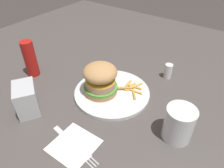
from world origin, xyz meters
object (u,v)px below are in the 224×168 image
Objects in this scene: fork at (74,145)px; ketchup_bottle at (30,59)px; sandwich at (99,78)px; fries_pile at (132,88)px; napkin at (74,145)px; napkin_dispenser at (26,99)px; salt_shaker at (168,71)px; drink_glass at (178,125)px; plate at (112,92)px.

fork is 1.27× the size of ketchup_bottle.
sandwich is 1.24× the size of fries_pile.
napkin is at bearing -91.28° from fries_pile.
ketchup_bottle reaches higher than fries_pile.
salt_shaker is at bearing -90.72° from napkin_dispenser.
sandwich is 0.64× the size of fork.
napkin_dispenser is (-0.40, -0.17, 0.00)m from drink_glass.
drink_glass reaches higher than fork.
fork is 0.43m from salt_shaker.
napkin_dispenser is (-0.20, 0.01, 0.04)m from fork.
napkin_dispenser is 0.66× the size of ketchup_bottle.
fork is (-0.00, -0.27, -0.01)m from fries_pile.
drink_glass reaches higher than plate.
napkin_dispenser reaches higher than plate.
drink_glass reaches higher than salt_shaker.
salt_shaker reaches higher than fries_pile.
salt_shaker reaches higher than plate.
fries_pile is (0.08, 0.07, -0.05)m from sandwich.
plate is at bearing -134.21° from fries_pile.
fork is 3.16× the size of salt_shaker.
plate is 2.58× the size of drink_glass.
napkin is 1.22× the size of napkin_dispenser.
ketchup_bottle reaches higher than napkin.
drink_glass is at bearing -124.59° from napkin_dispenser.
napkin is 0.81× the size of ketchup_bottle.
napkin is 0.63× the size of fork.
sandwich is at bearing -145.53° from plate.
fries_pile is 0.66× the size of ketchup_bottle.
plate is 0.25m from drink_glass.
sandwich is at bearing 110.06° from napkin.
fries_pile is 0.92× the size of drink_glass.
plate is 0.23m from napkin.
plate is at bearing 14.48° from ketchup_bottle.
sandwich is 2.01× the size of salt_shaker.
salt_shaker is at bearing 57.15° from sandwich.
napkin is 0.38m from ketchup_bottle.
napkin is 0.27m from drink_glass.
drink_glass is at bearing -61.49° from salt_shaker.
fries_pile is 0.27m from fork.
fries_pile reaches higher than napkin.
ketchup_bottle is (-0.55, -0.04, 0.03)m from drink_glass.
drink_glass is at bearing -9.94° from plate.
sandwich is 1.14× the size of drink_glass.
plate is 1.84× the size of ketchup_bottle.
drink_glass is at bearing 3.90° from ketchup_bottle.
napkin is at bearing -69.94° from sandwich.
fries_pile is 0.81× the size of napkin.
drink_glass is at bearing -24.87° from fries_pile.
napkin_dispenser is at bearing -123.48° from salt_shaker.
salt_shaker is (0.27, 0.41, -0.02)m from napkin_dispenser.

